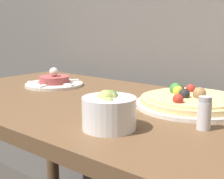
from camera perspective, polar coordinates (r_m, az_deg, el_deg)
The scene contains 5 objects.
dining_table at distance 0.90m, azimuth 2.36°, elevation -9.55°, with size 1.41×0.64×0.73m.
pizza_plate at distance 0.88m, azimuth 14.40°, elevation -2.06°, with size 0.32×0.32×0.06m.
tartare_plate at distance 1.18m, azimuth -10.53°, elevation 1.35°, with size 0.21×0.21×0.07m.
small_bowl at distance 0.67m, azimuth -0.55°, elevation -3.98°, with size 0.12×0.12×0.08m.
salt_shaker at distance 0.69m, azimuth 16.52°, elevation -4.20°, with size 0.03×0.03×0.07m.
Camera 1 is at (0.51, -0.35, 0.95)m, focal length 50.00 mm.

